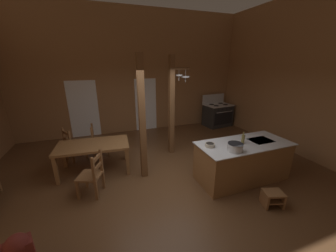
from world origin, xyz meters
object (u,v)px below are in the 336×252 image
Objects in this scene: stove_range at (218,115)px; stockpot_on_counter at (235,147)px; ladderback_chair_by_post at (98,141)px; step_stool at (273,197)px; kitchen_island at (242,161)px; ladderback_chair_at_table_end at (73,145)px; dining_table at (93,147)px; mixing_bowl_on_counter at (210,145)px; bottle_tall_on_counter at (243,139)px; ladderback_chair_near_window at (92,175)px.

stockpot_on_counter is at bearing -119.29° from stove_range.
step_stool is at bearing -47.11° from ladderback_chair_by_post.
kitchen_island is 5.13× the size of step_stool.
stockpot_on_counter is at bearing -37.83° from ladderback_chair_at_table_end.
stove_range is 0.75× the size of dining_table.
ladderback_chair_by_post reaches higher than step_stool.
ladderback_chair_at_table_end is (-3.79, 3.31, 0.27)m from step_stool.
kitchen_island is 0.99m from mixing_bowl_on_counter.
ladderback_chair_by_post is 3.50× the size of bottle_tall_on_counter.
dining_table is 3.57m from bottle_tall_on_counter.
kitchen_island is 4.04m from stove_range.
bottle_tall_on_counter is at bearing -25.24° from dining_table.
ladderback_chair_by_post is 3.97m from bottle_tall_on_counter.
stockpot_on_counter reaches higher than dining_table.
ladderback_chair_at_table_end reaches higher than dining_table.
mixing_bowl_on_counter is at bearing 126.92° from step_stool.
dining_table is at bearing -96.52° from ladderback_chair_by_post.
ladderback_chair_by_post is (0.13, 1.84, 0.00)m from ladderback_chair_near_window.
kitchen_island is 0.57m from bottle_tall_on_counter.
step_stool is 0.45× the size of ladderback_chair_at_table_end.
kitchen_island is at bearing 29.35° from stockpot_on_counter.
ladderback_chair_near_window is 2.99m from stockpot_on_counter.
bottle_tall_on_counter is (-0.06, -0.00, 0.57)m from kitchen_island.
dining_table is 4.66× the size of stockpot_on_counter.
stove_range is 1.39× the size of ladderback_chair_at_table_end.
step_stool is at bearing -58.38° from stockpot_on_counter.
stove_range reaches higher than bottle_tall_on_counter.
ladderback_chair_near_window is at bearing 170.25° from bottle_tall_on_counter.
stockpot_on_counter is 1.82× the size of mixing_bowl_on_counter.
stockpot_on_counter is at bearing -147.40° from bottle_tall_on_counter.
stove_range reaches higher than mixing_bowl_on_counter.
kitchen_island is at bearing 87.38° from step_stool.
ladderback_chair_by_post reaches higher than dining_table.
stockpot_on_counter is at bearing -44.67° from ladderback_chair_by_post.
dining_table is (-3.23, 2.48, 0.47)m from step_stool.
stove_range is 1.39× the size of ladderback_chair_near_window.
ladderback_chair_near_window is 1.86m from ladderback_chair_at_table_end.
ladderback_chair_near_window is 1.00× the size of ladderback_chair_by_post.
dining_table is at bearing 147.55° from stockpot_on_counter.
dining_table is (-3.28, 1.51, 0.20)m from kitchen_island.
mixing_bowl_on_counter is (2.46, -0.46, 0.50)m from ladderback_chair_near_window.
bottle_tall_on_counter is (0.41, 0.26, 0.02)m from stockpot_on_counter.
mixing_bowl_on_counter is at bearing 172.73° from bottle_tall_on_counter.
dining_table is at bearing 154.76° from bottle_tall_on_counter.
stockpot_on_counter reaches higher than ladderback_chair_near_window.
ladderback_chair_near_window is at bearing 154.91° from step_stool.
dining_table is at bearing 155.26° from kitchen_island.
ladderback_chair_at_table_end is 4.28m from stockpot_on_counter.
stove_range is at bearing 63.97° from bottle_tall_on_counter.
stove_range is 5.44m from dining_table.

